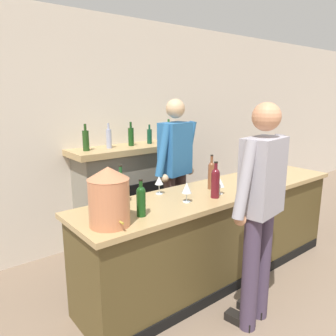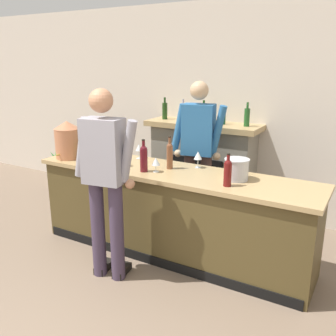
% 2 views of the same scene
% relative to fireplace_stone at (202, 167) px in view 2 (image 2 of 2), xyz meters
% --- Properties ---
extents(wall_back_panel, '(12.00, 0.07, 2.75)m').
position_rel_fireplace_stone_xyz_m(wall_back_panel, '(0.34, 0.26, 0.75)').
color(wall_back_panel, beige).
rests_on(wall_back_panel, ground_plane).
extents(bar_counter, '(3.01, 0.71, 0.93)m').
position_rel_fireplace_stone_xyz_m(bar_counter, '(0.23, -1.26, -0.16)').
color(bar_counter, '#4E3F20').
rests_on(bar_counter, ground_plane).
extents(fireplace_stone, '(1.52, 0.52, 1.53)m').
position_rel_fireplace_stone_xyz_m(fireplace_stone, '(0.00, 0.00, 0.00)').
color(fireplace_stone, gray).
rests_on(fireplace_stone, ground_plane).
extents(potted_plant_corner, '(0.43, 0.44, 0.68)m').
position_rel_fireplace_stone_xyz_m(potted_plant_corner, '(-2.34, -0.28, -0.35)').
color(potted_plant_corner, brown).
rests_on(potted_plant_corner, ground_plane).
extents(person_customer, '(0.65, 0.35, 1.79)m').
position_rel_fireplace_stone_xyz_m(person_customer, '(-0.07, -1.95, 0.37)').
color(person_customer, '#413348').
rests_on(person_customer, ground_plane).
extents(person_bartender, '(0.65, 0.36, 1.79)m').
position_rel_fireplace_stone_xyz_m(person_bartender, '(0.21, -0.60, 0.37)').
color(person_bartender, '#4F3834').
rests_on(person_bartender, ground_plane).
extents(copper_dispenser, '(0.30, 0.33, 0.43)m').
position_rel_fireplace_stone_xyz_m(copper_dispenser, '(-1.06, -1.39, 0.52)').
color(copper_dispenser, '#C2764F').
rests_on(copper_dispenser, bar_counter).
extents(ice_bucket_steel, '(0.24, 0.24, 0.20)m').
position_rel_fireplace_stone_xyz_m(ice_bucket_steel, '(0.90, -1.21, 0.40)').
color(ice_bucket_steel, silver).
rests_on(ice_bucket_steel, bar_counter).
extents(wine_bottle_rose_blush, '(0.07, 0.07, 0.34)m').
position_rel_fireplace_stone_xyz_m(wine_bottle_rose_blush, '(-0.76, -1.05, 0.45)').
color(wine_bottle_rose_blush, '#1B4E25').
rests_on(wine_bottle_rose_blush, bar_counter).
extents(wine_bottle_chardonnay_pale, '(0.07, 0.07, 0.30)m').
position_rel_fireplace_stone_xyz_m(wine_bottle_chardonnay_pale, '(0.90, -1.42, 0.44)').
color(wine_bottle_chardonnay_pale, '#5E1313').
rests_on(wine_bottle_chardonnay_pale, bar_counter).
extents(wine_bottle_cabernet_heavy, '(0.07, 0.07, 0.29)m').
position_rel_fireplace_stone_xyz_m(wine_bottle_cabernet_heavy, '(-0.78, -1.38, 0.43)').
color(wine_bottle_cabernet_heavy, '#144015').
rests_on(wine_bottle_cabernet_heavy, bar_counter).
extents(wine_bottle_burgundy_dark, '(0.08, 0.08, 0.33)m').
position_rel_fireplace_stone_xyz_m(wine_bottle_burgundy_dark, '(-0.00, -1.42, 0.45)').
color(wine_bottle_burgundy_dark, '#5B141D').
rests_on(wine_bottle_burgundy_dark, bar_counter).
extents(wine_bottle_merlot_tall, '(0.06, 0.06, 0.34)m').
position_rel_fireplace_stone_xyz_m(wine_bottle_merlot_tall, '(0.17, -1.20, 0.45)').
color(wine_bottle_merlot_tall, brown).
rests_on(wine_bottle_merlot_tall, bar_counter).
extents(wine_glass_near_bucket, '(0.09, 0.09, 0.15)m').
position_rel_fireplace_stone_xyz_m(wine_glass_near_bucket, '(0.11, -1.37, 0.41)').
color(wine_glass_near_bucket, silver).
rests_on(wine_glass_near_bucket, bar_counter).
extents(wine_glass_mid_counter, '(0.08, 0.08, 0.17)m').
position_rel_fireplace_stone_xyz_m(wine_glass_mid_counter, '(-0.90, -1.07, 0.43)').
color(wine_glass_mid_counter, silver).
rests_on(wine_glass_mid_counter, bar_counter).
extents(wine_glass_by_dispenser, '(0.09, 0.09, 0.18)m').
position_rel_fireplace_stone_xyz_m(wine_glass_by_dispenser, '(-0.29, -1.35, 0.42)').
color(wine_glass_by_dispenser, silver).
rests_on(wine_glass_by_dispenser, bar_counter).
extents(wine_glass_front_right, '(0.09, 0.09, 0.18)m').
position_rel_fireplace_stone_xyz_m(wine_glass_front_right, '(0.41, -1.02, 0.43)').
color(wine_glass_front_right, silver).
rests_on(wine_glass_front_right, bar_counter).
extents(wine_glass_back_row, '(0.08, 0.08, 0.17)m').
position_rel_fireplace_stone_xyz_m(wine_glass_back_row, '(-0.33, -1.02, 0.43)').
color(wine_glass_back_row, silver).
rests_on(wine_glass_back_row, bar_counter).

